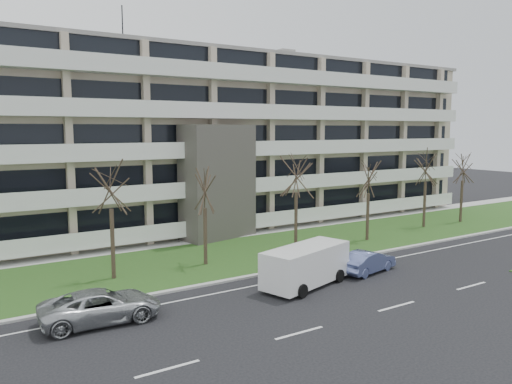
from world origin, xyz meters
TOP-DOWN VIEW (x-y plane):
  - ground at (0.00, 0.00)m, footprint 160.00×160.00m
  - grass_verge at (0.00, 13.00)m, footprint 90.00×10.00m
  - curb at (0.00, 8.00)m, footprint 90.00×0.35m
  - sidewalk at (0.00, 18.50)m, footprint 90.00×2.00m
  - lane_edge_line at (0.00, 6.50)m, footprint 90.00×0.12m
  - apartment_building at (-0.01, 25.32)m, footprint 60.50×15.10m
  - silver_pickup at (-12.79, 5.80)m, footprint 5.45×2.74m
  - blue_sedan at (3.06, 5.02)m, footprint 4.31×2.20m
  - white_van at (-1.66, 5.02)m, footprint 6.06×3.61m
  - tree_2 at (-10.38, 11.96)m, footprint 3.69×3.69m
  - tree_3 at (-4.50, 11.83)m, footprint 3.29×3.29m
  - tree_4 at (2.26, 11.23)m, footprint 3.84×3.84m
  - tree_5 at (9.36, 11.38)m, footprint 3.32×3.32m
  - tree_6 at (17.44, 12.52)m, footprint 3.61×3.61m
  - tree_7 at (22.35, 12.30)m, footprint 3.50×3.50m

SIDE VIEW (x-z plane):
  - ground at x=0.00m, z-range 0.00..0.00m
  - lane_edge_line at x=0.00m, z-range 0.00..0.01m
  - grass_verge at x=0.00m, z-range 0.00..0.06m
  - sidewalk at x=0.00m, z-range 0.00..0.08m
  - curb at x=0.00m, z-range 0.00..0.12m
  - blue_sedan at x=3.06m, z-range 0.00..1.35m
  - silver_pickup at x=-12.79m, z-range 0.00..1.48m
  - white_van at x=-1.66m, z-range 0.22..2.43m
  - tree_3 at x=-4.50m, z-range 1.82..8.41m
  - tree_5 at x=9.36m, z-range 1.84..8.47m
  - tree_7 at x=22.35m, z-range 1.94..8.93m
  - tree_6 at x=17.44m, z-range 2.00..9.23m
  - tree_2 at x=-10.38m, z-range 2.05..9.42m
  - tree_4 at x=2.26m, z-range 2.13..9.82m
  - apartment_building at x=-0.01m, z-range -1.76..16.99m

